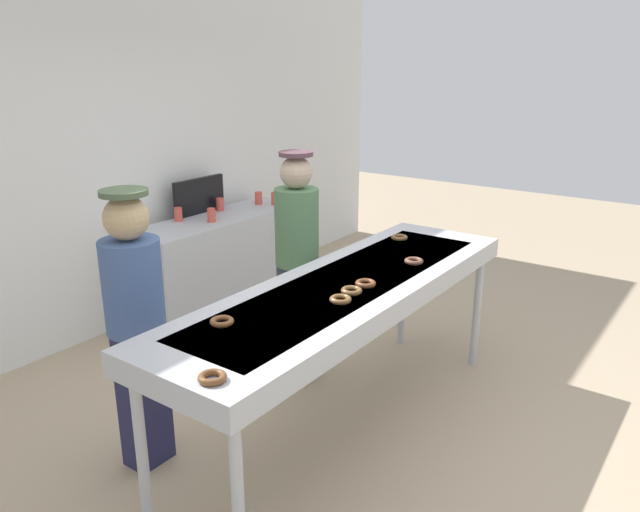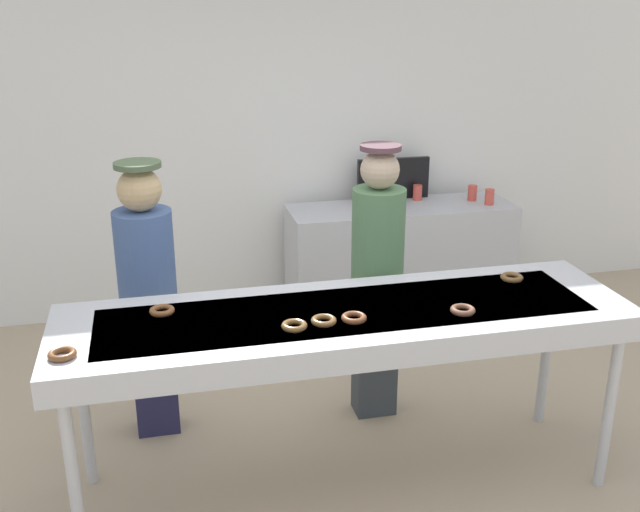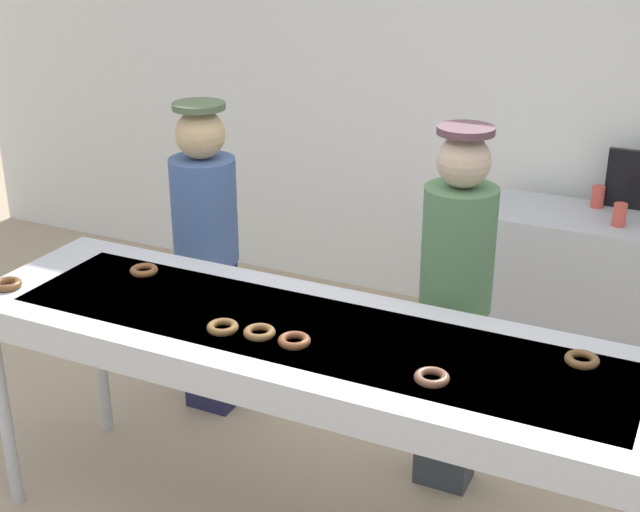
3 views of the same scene
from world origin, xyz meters
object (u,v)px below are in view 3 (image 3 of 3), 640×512
Objects in this scene: fryer_conveyor at (310,347)px; chocolate_donut_5 at (432,378)px; paper_cup_2 at (598,197)px; chocolate_donut_1 at (144,270)px; chocolate_donut_4 at (259,332)px; chocolate_donut_6 at (582,360)px; chocolate_donut_2 at (295,341)px; chocolate_donut_3 at (7,284)px; chocolate_donut_0 at (223,327)px; paper_cup_1 at (620,215)px; worker_baker at (206,244)px; worker_assistant at (455,298)px.

fryer_conveyor is 0.56m from chocolate_donut_5.
fryer_conveyor is at bearing -106.97° from paper_cup_2.
chocolate_donut_4 is at bearing -21.54° from chocolate_donut_1.
chocolate_donut_5 is 1.00× the size of chocolate_donut_6.
fryer_conveyor is at bearing -169.23° from chocolate_donut_6.
chocolate_donut_2 and chocolate_donut_4 have the same top height.
chocolate_donut_2 is 1.30m from chocolate_donut_3.
chocolate_donut_6 reaches higher than fryer_conveyor.
chocolate_donut_4 and chocolate_donut_6 have the same top height.
chocolate_donut_5 is at bearing -16.55° from fryer_conveyor.
chocolate_donut_0 and chocolate_donut_2 have the same top height.
chocolate_donut_1 reaches higher than paper_cup_1.
paper_cup_2 reaches higher than fryer_conveyor.
worker_baker is at bearing -137.50° from paper_cup_2.
chocolate_donut_6 is (0.96, 0.18, 0.09)m from fryer_conveyor.
worker_assistant reaches higher than chocolate_donut_6.
worker_assistant is (1.23, 0.49, -0.09)m from chocolate_donut_1.
chocolate_donut_1 is 1.32m from worker_assistant.
chocolate_donut_1 is 0.92m from chocolate_donut_2.
chocolate_donut_5 is (1.82, 0.04, 0.00)m from chocolate_donut_3.
chocolate_donut_3 reaches higher than paper_cup_2.
chocolate_donut_6 is at bearing 14.79° from chocolate_donut_0.
paper_cup_2 is at bearing 120.98° from paper_cup_1.
paper_cup_1 is (0.48, 1.32, 0.02)m from worker_assistant.
chocolate_donut_3 is 2.28m from chocolate_donut_6.
chocolate_donut_0 and chocolate_donut_1 have the same top height.
chocolate_donut_4 is at bearing 179.40° from chocolate_donut_2.
chocolate_donut_2 is 2.45m from paper_cup_2.
chocolate_donut_0 is at bearing -117.86° from paper_cup_1.
chocolate_donut_0 is at bearing 35.36° from worker_assistant.
chocolate_donut_1 and chocolate_donut_4 have the same top height.
paper_cup_2 is at bearing 97.68° from chocolate_donut_6.
paper_cup_2 is at bearing 70.68° from chocolate_donut_4.
chocolate_donut_1 is 1.83m from chocolate_donut_6.
paper_cup_1 is (2.12, 2.17, -0.07)m from chocolate_donut_3.
chocolate_donut_1 is at bearing 6.07° from worker_assistant.
chocolate_donut_1 is at bearing 169.41° from fryer_conveyor.
paper_cup_2 is at bearing 86.39° from chocolate_donut_5.
worker_assistant is 1.61m from paper_cup_2.
chocolate_donut_0 is 1.00× the size of chocolate_donut_1.
worker_baker is 1.30m from worker_assistant.
chocolate_donut_1 is 0.56m from chocolate_donut_3.
chocolate_donut_3 is 3.13m from paper_cup_2.
chocolate_donut_4 reaches higher than fryer_conveyor.
worker_assistant is at bearing 101.97° from chocolate_donut_5.
paper_cup_2 is (0.15, 2.39, -0.07)m from chocolate_donut_5.
chocolate_donut_2 is (0.29, 0.02, 0.00)m from chocolate_donut_0.
paper_cup_2 is at bearing 67.84° from chocolate_donut_0.
chocolate_donut_6 is at bearing 9.64° from chocolate_donut_3.
chocolate_donut_6 is at bearing 10.77° from fryer_conveyor.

